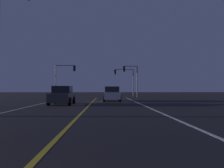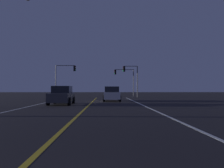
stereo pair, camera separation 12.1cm
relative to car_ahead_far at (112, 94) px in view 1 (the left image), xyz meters
The scene contains 9 objects.
lane_edge_right 11.65m from the car_ahead_far, 77.19° to the right, with size 0.16×43.23×0.01m, color silver.
lane_edge_left 13.31m from the car_ahead_far, 121.44° to the right, with size 0.16×43.23×0.01m, color silver.
lane_center_divider 11.57m from the car_ahead_far, 100.87° to the right, with size 0.16×43.23×0.01m, color gold.
car_ahead_far is the anchor object (origin of this frame).
car_oncoming 7.46m from the car_ahead_far, 129.34° to the right, with size 2.02×4.30×1.70m.
traffic_light_near_right 11.66m from the car_ahead_far, 73.03° to the left, with size 2.46×0.36×5.17m.
traffic_light_near_left 13.32m from the car_ahead_far, 123.73° to the left, with size 3.33×0.36×5.25m.
traffic_light_far_right 16.76m from the car_ahead_far, 80.81° to the left, with size 3.68×0.36×5.06m.
street_lamp_left_mid 13.39m from the car_ahead_far, 132.14° to the right, with size 2.56×0.44×8.74m.
Camera 1 is at (1.41, -0.69, 1.45)m, focal length 38.05 mm.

